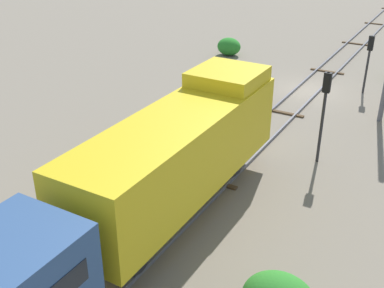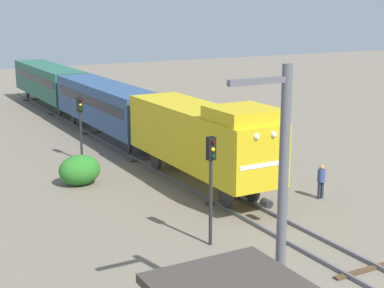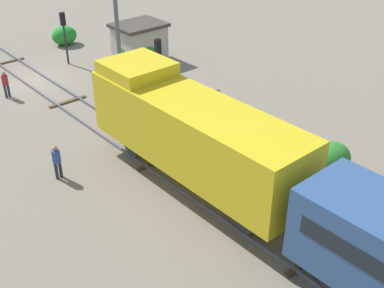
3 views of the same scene
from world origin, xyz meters
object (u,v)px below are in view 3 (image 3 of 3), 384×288
Objects in this scene: locomotive at (190,130)px; relay_hut at (140,42)px; traffic_signal_mid at (158,63)px; worker_near_track at (5,82)px; catenary_mast at (117,13)px; traffic_signal_near at (64,28)px; worker_by_signal at (57,159)px.

locomotive is 16.13m from relay_hut.
traffic_signal_mid is 9.91m from worker_near_track.
locomotive reaches higher than traffic_signal_mid.
catenary_mast reaches higher than traffic_signal_mid.
traffic_signal_near is at bearing 33.22° from worker_near_track.
worker_by_signal is at bearing 16.71° from traffic_signal_mid.
relay_hut is at bearing -117.82° from locomotive.
worker_by_signal is (7.40, 12.75, -1.59)m from traffic_signal_near.
catenary_mast is (-1.86, 4.02, 1.53)m from traffic_signal_near.
traffic_signal_near is at bearing -88.91° from traffic_signal_mid.
locomotive is 14.06m from catenary_mast.
locomotive is 6.28m from worker_by_signal.
relay_hut is (-11.70, -9.89, 0.40)m from worker_by_signal.
locomotive is 14.68m from worker_near_track.
traffic_signal_mid is 1.25× the size of relay_hut.
traffic_signal_near is 2.17× the size of worker_by_signal.
catenary_mast reaches higher than relay_hut.
worker_near_track is (2.40, -14.38, -1.78)m from locomotive.
traffic_signal_near is 1.06× the size of relay_hut.
worker_by_signal is at bearing 59.88° from traffic_signal_near.
traffic_signal_mid is at bearing 75.54° from catenary_mast.
traffic_signal_near is 0.85× the size of traffic_signal_mid.
catenary_mast is 3.83m from relay_hut.
traffic_signal_mid is 8.19m from worker_by_signal.
traffic_signal_near is (-3.20, -17.07, -0.19)m from locomotive.
catenary_mast is at bearing 114.86° from traffic_signal_near.
worker_near_track is 8.20m from catenary_mast.
traffic_signal_near is 2.17× the size of worker_near_track.
worker_by_signal is at bearing 40.22° from relay_hut.
locomotive is 3.31× the size of relay_hut.
traffic_signal_near reaches higher than worker_near_track.
catenary_mast reaches higher than traffic_signal_near.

